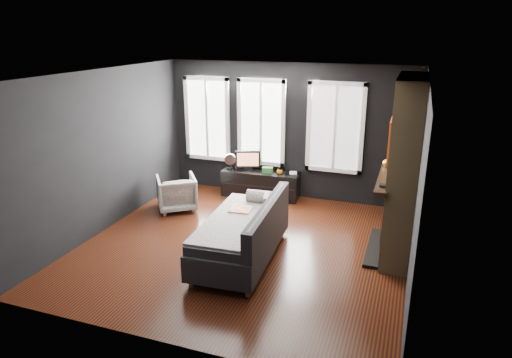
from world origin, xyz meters
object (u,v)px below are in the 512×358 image
(mug, at_px, (280,172))
(mantel_vase, at_px, (388,162))
(sofa, at_px, (241,230))
(monitor, at_px, (248,159))
(armchair, at_px, (176,191))
(media_console, at_px, (261,184))
(book, at_px, (290,168))

(mug, bearing_deg, mantel_vase, -28.10)
(mug, xyz_separation_m, mantel_vase, (2.11, -1.13, 0.72))
(sofa, relative_size, mantel_vase, 12.18)
(monitor, height_order, mug, monitor)
(armchair, xyz_separation_m, mug, (1.71, 1.13, 0.24))
(media_console, height_order, mug, mug)
(sofa, relative_size, mug, 19.64)
(mantel_vase, bearing_deg, mug, 151.90)
(book, bearing_deg, sofa, -90.06)
(media_console, distance_m, mantel_vase, 2.98)
(media_console, xyz_separation_m, mantel_vase, (2.53, -1.19, 1.04))
(media_console, xyz_separation_m, book, (0.58, 0.07, 0.37))
(monitor, bearing_deg, armchair, -150.19)
(armchair, height_order, book, book)
(armchair, bearing_deg, mug, 177.72)
(armchair, relative_size, media_console, 0.46)
(armchair, height_order, mantel_vase, mantel_vase)
(armchair, relative_size, mantel_vase, 4.09)
(armchair, height_order, media_console, armchair)
(monitor, distance_m, mug, 0.72)
(sofa, bearing_deg, book, 86.77)
(monitor, distance_m, book, 0.88)
(mug, bearing_deg, monitor, 174.27)
(media_console, height_order, monitor, monitor)
(monitor, xyz_separation_m, mug, (0.70, -0.07, -0.17))
(sofa, height_order, book, sofa)
(monitor, bearing_deg, book, -16.05)
(monitor, distance_m, mantel_vase, 3.11)
(sofa, xyz_separation_m, mug, (-0.17, 2.55, 0.13))
(armchair, distance_m, media_console, 1.76)
(mug, relative_size, mantel_vase, 0.62)
(armchair, bearing_deg, media_console, -173.17)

